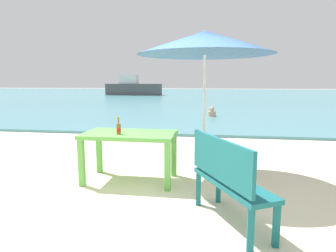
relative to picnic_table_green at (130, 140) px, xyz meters
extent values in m
plane|color=beige|center=(0.63, -1.20, -0.65)|extent=(120.00, 120.00, 0.00)
cube|color=teal|center=(0.63, 28.80, -0.61)|extent=(120.00, 50.00, 0.08)
cube|color=#60B24C|center=(0.00, 0.00, 0.08)|extent=(1.40, 0.80, 0.06)
cube|color=#60B24C|center=(-0.64, -0.34, -0.30)|extent=(0.08, 0.08, 0.70)
cube|color=#60B24C|center=(0.64, -0.34, -0.30)|extent=(0.08, 0.08, 0.70)
cube|color=#60B24C|center=(-0.64, 0.34, -0.30)|extent=(0.08, 0.08, 0.70)
cube|color=#60B24C|center=(0.64, 0.34, -0.30)|extent=(0.08, 0.08, 0.70)
cylinder|color=brown|center=(-0.12, -0.17, 0.19)|extent=(0.06, 0.06, 0.16)
cone|color=brown|center=(-0.12, -0.17, 0.27)|extent=(0.06, 0.06, 0.03)
cylinder|color=brown|center=(-0.12, -0.17, 0.32)|extent=(0.03, 0.03, 0.09)
cylinder|color=red|center=(-0.12, -0.17, 0.18)|extent=(0.07, 0.07, 0.05)
cylinder|color=gold|center=(-0.12, -0.17, 0.37)|extent=(0.03, 0.03, 0.01)
cylinder|color=silver|center=(1.11, 0.38, 0.50)|extent=(0.04, 0.04, 2.30)
cone|color=#33598C|center=(1.11, 0.38, 1.47)|extent=(2.10, 2.10, 0.36)
cube|color=#9E7A51|center=(1.37, 0.31, -0.13)|extent=(0.44, 0.44, 0.04)
cylinder|color=#9E7A51|center=(1.37, 0.31, -0.40)|extent=(0.07, 0.07, 0.50)
cylinder|color=#9E7A51|center=(1.37, 0.31, -0.64)|extent=(0.32, 0.32, 0.03)
cube|color=#196066|center=(1.48, -1.18, -0.20)|extent=(0.88, 1.23, 0.05)
cube|color=#196066|center=(1.34, -1.26, 0.08)|extent=(0.60, 1.08, 0.44)
cube|color=#196066|center=(1.86, -1.60, -0.44)|extent=(0.06, 0.06, 0.42)
cube|color=#196066|center=(1.34, -0.63, -0.44)|extent=(0.06, 0.06, 0.42)
cube|color=#196066|center=(1.62, -1.74, -0.44)|extent=(0.06, 0.06, 0.42)
cube|color=#196066|center=(1.10, -0.77, -0.44)|extent=(0.06, 0.06, 0.42)
cylinder|color=tan|center=(1.19, 8.19, -0.47)|extent=(0.34, 0.34, 0.20)
sphere|color=tan|center=(1.19, 8.19, -0.27)|extent=(0.21, 0.21, 0.21)
cube|color=#4C4C4C|center=(-7.20, 26.44, 0.02)|extent=(5.81, 1.59, 1.19)
cube|color=silver|center=(-7.73, 26.44, 1.08)|extent=(1.85, 1.19, 0.92)
camera|label=1|loc=(1.26, -4.30, 0.89)|focal=31.59mm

